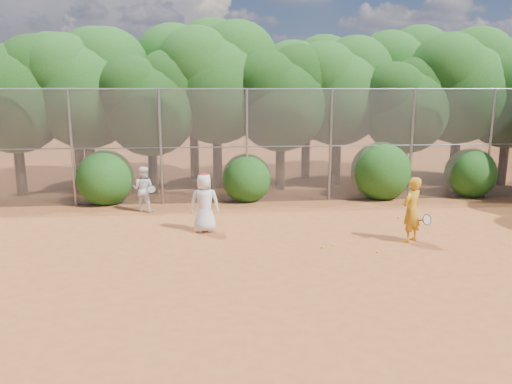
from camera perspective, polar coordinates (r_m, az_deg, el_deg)
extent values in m
plane|color=#A05124|center=(12.37, 5.73, -7.29)|extent=(80.00, 80.00, 0.00)
cylinder|color=gray|center=(18.20, -20.30, 4.67)|extent=(0.09, 0.09, 4.00)
cylinder|color=gray|center=(17.67, -10.84, 5.00)|extent=(0.09, 0.09, 4.00)
cylinder|color=gray|center=(17.63, -1.05, 5.19)|extent=(0.09, 0.09, 4.00)
cylinder|color=gray|center=(18.10, 8.51, 5.24)|extent=(0.09, 0.09, 4.00)
cylinder|color=gray|center=(19.04, 17.35, 5.15)|extent=(0.09, 0.09, 4.00)
cylinder|color=gray|center=(20.37, 25.20, 4.97)|extent=(0.09, 0.09, 4.00)
cylinder|color=gray|center=(17.61, 2.24, 11.70)|extent=(20.00, 0.05, 0.05)
cylinder|color=gray|center=(17.73, 2.19, 5.23)|extent=(20.00, 0.04, 0.04)
cube|color=slate|center=(17.73, 2.19, 5.23)|extent=(20.00, 0.02, 4.00)
cylinder|color=black|center=(20.95, -25.38, 2.88)|extent=(0.38, 0.38, 2.38)
sphere|color=black|center=(20.77, -25.95, 9.24)|extent=(3.81, 3.81, 3.81)
sphere|color=black|center=(20.87, -23.83, 12.05)|extent=(3.05, 3.05, 3.05)
cylinder|color=black|center=(20.70, -18.41, 3.52)|extent=(0.38, 0.38, 2.52)
sphere|color=#184B12|center=(20.52, -18.86, 10.35)|extent=(4.03, 4.03, 4.03)
sphere|color=#184B12|center=(20.75, -16.57, 13.29)|extent=(3.23, 3.23, 3.23)
sphere|color=#184B12|center=(20.40, -21.19, 12.46)|extent=(3.02, 3.02, 3.02)
cylinder|color=black|center=(19.62, -11.70, 2.93)|extent=(0.36, 0.36, 2.17)
sphere|color=black|center=(19.41, -11.96, 9.14)|extent=(3.47, 3.47, 3.47)
sphere|color=black|center=(19.67, -9.90, 11.78)|extent=(2.78, 2.78, 2.78)
sphere|color=black|center=(19.21, -13.97, 11.10)|extent=(2.60, 2.60, 2.60)
cylinder|color=black|center=(20.45, -4.43, 4.19)|extent=(0.39, 0.39, 2.66)
sphere|color=#184B12|center=(20.27, -4.55, 11.51)|extent=(4.26, 4.26, 4.26)
sphere|color=#184B12|center=(20.74, -2.19, 14.49)|extent=(3.40, 3.40, 3.40)
sphere|color=#184B12|center=(19.97, -6.78, 13.91)|extent=(3.19, 3.19, 3.19)
cylinder|color=black|center=(20.07, 2.78, 3.51)|extent=(0.37, 0.37, 2.27)
sphere|color=black|center=(19.87, 2.84, 9.89)|extent=(3.64, 3.64, 3.64)
sphere|color=black|center=(20.34, 4.80, 12.47)|extent=(2.91, 2.91, 2.91)
sphere|color=black|center=(19.51, 1.08, 12.00)|extent=(2.73, 2.73, 2.73)
cylinder|color=black|center=(21.32, 9.16, 4.10)|extent=(0.38, 0.38, 2.45)
sphere|color=#184B12|center=(21.14, 9.38, 10.56)|extent=(3.92, 3.92, 3.92)
sphere|color=#184B12|center=(21.73, 11.25, 13.11)|extent=(3.14, 3.14, 3.14)
sphere|color=#184B12|center=(20.69, 7.77, 12.76)|extent=(2.94, 2.94, 2.94)
cylinder|color=black|center=(21.18, 16.39, 3.24)|extent=(0.36, 0.36, 2.10)
sphere|color=black|center=(20.99, 16.72, 8.80)|extent=(3.36, 3.36, 3.36)
sphere|color=black|center=(21.53, 18.21, 11.02)|extent=(2.69, 2.69, 2.69)
sphere|color=black|center=(20.52, 15.55, 10.69)|extent=(2.52, 2.52, 2.52)
cylinder|color=black|center=(22.72, 21.76, 4.06)|extent=(0.39, 0.39, 2.59)
sphere|color=#184B12|center=(22.55, 22.26, 10.45)|extent=(4.14, 4.14, 4.14)
sphere|color=#184B12|center=(23.32, 23.85, 12.90)|extent=(3.32, 3.32, 3.32)
sphere|color=#184B12|center=(21.96, 21.09, 12.70)|extent=(3.11, 3.11, 3.11)
cylinder|color=black|center=(23.45, 26.44, 3.54)|extent=(0.37, 0.37, 2.31)
sphere|color=black|center=(23.28, 26.95, 9.05)|extent=(3.70, 3.70, 3.70)
sphere|color=black|center=(22.70, 26.09, 10.96)|extent=(2.77, 2.77, 2.77)
cylinder|color=black|center=(23.15, -19.58, 4.39)|extent=(0.39, 0.39, 2.62)
sphere|color=#184B12|center=(22.99, -20.02, 10.76)|extent=(4.20, 4.20, 4.20)
sphere|color=#184B12|center=(23.22, -17.89, 13.50)|extent=(3.36, 3.36, 3.36)
sphere|color=#184B12|center=(22.89, -22.20, 12.71)|extent=(3.15, 3.15, 3.15)
cylinder|color=black|center=(22.63, -7.06, 5.05)|extent=(0.40, 0.40, 2.80)
sphere|color=#184B12|center=(22.48, -7.24, 12.01)|extent=(4.48, 4.48, 4.48)
sphere|color=#184B12|center=(22.95, -4.97, 14.86)|extent=(3.58, 3.58, 3.58)
sphere|color=#184B12|center=(22.20, -9.42, 14.27)|extent=(3.36, 3.36, 3.36)
cylinder|color=black|center=(22.65, 5.70, 4.73)|extent=(0.38, 0.38, 2.52)
sphere|color=#184B12|center=(22.48, 5.83, 10.99)|extent=(4.03, 4.03, 4.03)
sphere|color=#184B12|center=(23.05, 7.72, 13.47)|extent=(3.23, 3.23, 3.23)
sphere|color=#184B12|center=(22.06, 4.19, 13.10)|extent=(3.02, 3.02, 3.02)
cylinder|color=black|center=(24.46, 15.89, 5.11)|extent=(0.40, 0.40, 2.73)
sphere|color=#184B12|center=(24.31, 16.25, 11.38)|extent=(4.37, 4.37, 4.37)
sphere|color=#184B12|center=(25.07, 17.94, 13.78)|extent=(3.49, 3.49, 3.49)
sphere|color=#184B12|center=(23.75, 14.90, 13.57)|extent=(3.28, 3.28, 3.28)
sphere|color=#184B12|center=(18.40, -16.84, 1.82)|extent=(2.00, 2.00, 2.00)
sphere|color=#184B12|center=(18.09, -1.11, 1.84)|extent=(1.80, 1.80, 1.80)
sphere|color=#184B12|center=(19.07, 14.06, 2.62)|extent=(2.20, 2.20, 2.20)
sphere|color=#184B12|center=(20.52, 23.32, 2.21)|extent=(1.90, 1.90, 1.90)
imported|color=orange|center=(13.81, 17.36, -1.95)|extent=(0.76, 0.71, 1.75)
torus|color=black|center=(13.83, 18.96, -3.01)|extent=(0.32, 0.22, 0.30)
cylinder|color=black|center=(13.98, 18.31, -3.08)|extent=(0.14, 0.27, 0.11)
imported|color=white|center=(14.19, -5.89, -1.24)|extent=(0.83, 0.54, 1.69)
ellipsoid|color=#A81823|center=(14.03, -5.96, 1.96)|extent=(0.22, 0.22, 0.13)
sphere|color=#D1E529|center=(13.99, -4.67, -1.38)|extent=(0.07, 0.07, 0.07)
imported|color=white|center=(16.91, -12.76, 0.33)|extent=(0.86, 0.75, 1.50)
torus|color=black|center=(16.58, -11.87, 0.31)|extent=(0.31, 0.21, 0.25)
cylinder|color=black|center=(16.77, -11.77, -0.02)|extent=(0.04, 0.24, 0.20)
sphere|color=#D1E529|center=(12.87, 13.69, -6.65)|extent=(0.07, 0.07, 0.07)
sphere|color=#D1E529|center=(15.33, 17.44, -3.87)|extent=(0.07, 0.07, 0.07)
sphere|color=#D1E529|center=(13.21, 8.86, -5.96)|extent=(0.07, 0.07, 0.07)
sphere|color=#D1E529|center=(12.98, 7.61, -6.25)|extent=(0.07, 0.07, 0.07)
sphere|color=#D1E529|center=(16.35, 15.97, -2.81)|extent=(0.07, 0.07, 0.07)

